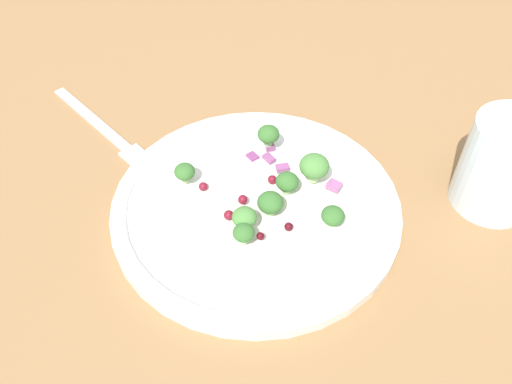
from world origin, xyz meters
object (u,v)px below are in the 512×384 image
plate (256,205)px  broccoli_floret_2 (270,203)px  water_glass (504,165)px  broccoli_floret_1 (268,135)px  broccoli_floret_0 (314,167)px  fork (105,129)px

plate → broccoli_floret_2: broccoli_floret_2 is taller
broccoli_floret_2 → water_glass: size_ratio=0.26×
broccoli_floret_1 → plate: bearing=-54.7°
broccoli_floret_1 → water_glass: size_ratio=0.25×
broccoli_floret_0 → broccoli_floret_1: (-6.70, 0.51, -0.29)cm
broccoli_floret_1 → fork: broccoli_floret_1 is taller
broccoli_floret_1 → broccoli_floret_2: (6.51, -6.46, -0.50)cm
fork → plate: bearing=9.9°
fork → water_glass: 42.38cm
fork → broccoli_floret_2: bearing=8.7°
plate → broccoli_floret_1: (-4.49, 6.33, 2.47)cm
broccoli_floret_0 → water_glass: size_ratio=0.31×
plate → broccoli_floret_1: bearing=125.3°
fork → water_glass: bearing=30.3°
plate → broccoli_floret_1: broccoli_floret_1 is taller
water_glass → broccoli_floret_1: bearing=-150.5°
broccoli_floret_2 → water_glass: (13.47, 17.79, 1.92)cm
plate → broccoli_floret_2: bearing=-3.9°
broccoli_floret_0 → broccoli_floret_1: size_ratio=1.27×
broccoli_floret_1 → broccoli_floret_2: broccoli_floret_1 is taller
broccoli_floret_1 → broccoli_floret_0: bearing=-4.3°
plate → water_glass: 23.81cm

